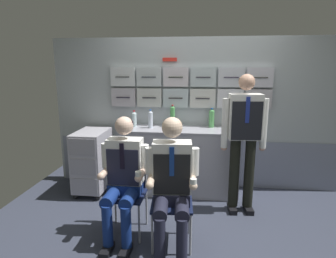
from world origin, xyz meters
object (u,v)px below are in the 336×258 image
object	(u,v)px
folding_chair_center	(172,191)
paper_cup_blue	(231,126)
crew_member_standing	(244,132)
crew_member_left	(123,173)
folding_chair_left	(128,183)
water_bottle_tall	(134,119)
crew_member_center	(172,179)
service_trolley	(92,160)

from	to	relation	value
folding_chair_center	paper_cup_blue	world-z (taller)	paper_cup_blue
folding_chair_center	crew_member_standing	xyz separation A→B (m)	(0.77, 0.70, 0.47)
crew_member_left	paper_cup_blue	xyz separation A→B (m)	(1.17, 1.27, 0.26)
folding_chair_left	crew_member_standing	distance (m)	1.46
folding_chair_left	folding_chair_center	world-z (taller)	same
folding_chair_left	water_bottle_tall	distance (m)	1.20
crew_member_standing	crew_member_left	bearing A→B (deg)	-150.73
crew_member_standing	paper_cup_blue	distance (m)	0.57
crew_member_left	crew_member_center	world-z (taller)	crew_member_center
crew_member_left	crew_member_center	xyz separation A→B (m)	(0.51, -0.14, 0.02)
crew_member_left	water_bottle_tall	xyz separation A→B (m)	(-0.18, 1.23, 0.33)
service_trolley	crew_member_left	size ratio (longest dim) A/B	0.70
folding_chair_left	crew_member_center	bearing A→B (deg)	-30.79
crew_member_left	crew_member_standing	bearing A→B (deg)	29.27
service_trolley	folding_chair_center	bearing A→B (deg)	-39.33
service_trolley	folding_chair_left	distance (m)	1.14
folding_chair_left	crew_member_standing	world-z (taller)	crew_member_standing
crew_member_center	water_bottle_tall	world-z (taller)	crew_member_center
paper_cup_blue	crew_member_center	bearing A→B (deg)	-115.18
service_trolley	paper_cup_blue	world-z (taller)	paper_cup_blue
service_trolley	crew_member_standing	size ratio (longest dim) A/B	0.53
crew_member_center	paper_cup_blue	bearing A→B (deg)	64.82
crew_member_center	crew_member_standing	xyz separation A→B (m)	(0.76, 0.85, 0.28)
crew_member_center	crew_member_standing	distance (m)	1.17
service_trolley	folding_chair_left	bearing A→B (deg)	-49.45
crew_member_left	water_bottle_tall	bearing A→B (deg)	98.26
crew_member_left	folding_chair_center	world-z (taller)	crew_member_left
folding_chair_center	water_bottle_tall	distance (m)	1.48
water_bottle_tall	paper_cup_blue	bearing A→B (deg)	1.38
service_trolley	folding_chair_left	xyz separation A→B (m)	(0.74, -0.87, 0.05)
folding_chair_left	crew_member_left	size ratio (longest dim) A/B	0.67
service_trolley	crew_member_standing	world-z (taller)	crew_member_standing
crew_member_standing	folding_chair_left	bearing A→B (deg)	-156.53
crew_member_center	crew_member_standing	size ratio (longest dim) A/B	0.77
paper_cup_blue	folding_chair_left	bearing A→B (deg)	-136.60
service_trolley	folding_chair_left	size ratio (longest dim) A/B	1.04
service_trolley	crew_member_standing	xyz separation A→B (m)	(2.01, -0.32, 0.52)
crew_member_standing	paper_cup_blue	xyz separation A→B (m)	(-0.10, 0.56, -0.04)
water_bottle_tall	paper_cup_blue	xyz separation A→B (m)	(1.35, 0.03, -0.07)
crew_member_left	crew_member_standing	xyz separation A→B (m)	(1.27, 0.71, 0.30)
folding_chair_left	crew_member_center	world-z (taller)	crew_member_center
paper_cup_blue	folding_chair_center	bearing A→B (deg)	-118.39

